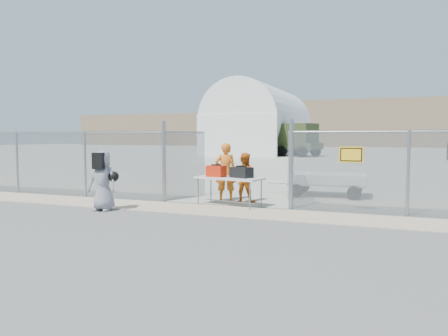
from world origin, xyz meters
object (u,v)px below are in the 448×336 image
at_px(security_worker_right, 244,177).
at_px(utility_trailer, 327,184).
at_px(security_worker_left, 226,172).
at_px(folding_table, 229,191).
at_px(visitor, 103,181).

xyz_separation_m(security_worker_right, utility_trailer, (2.20, 2.27, -0.36)).
height_order(security_worker_left, security_worker_right, security_worker_left).
bearing_deg(utility_trailer, security_worker_left, -144.71).
distance_m(security_worker_right, utility_trailer, 3.18).
bearing_deg(utility_trailer, folding_table, -129.47).
distance_m(folding_table, security_worker_left, 1.16).
bearing_deg(visitor, security_worker_left, 45.71).
xyz_separation_m(security_worker_right, visitor, (-3.10, -2.87, 0.06)).
relative_size(security_worker_right, utility_trailer, 0.46).
xyz_separation_m(folding_table, utility_trailer, (2.37, 3.11, -0.02)).
distance_m(security_worker_left, security_worker_right, 0.67).
relative_size(folding_table, utility_trailer, 0.59).
height_order(folding_table, security_worker_right, security_worker_right).
bearing_deg(security_worker_right, utility_trailer, -134.29).
relative_size(security_worker_left, utility_trailer, 0.54).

